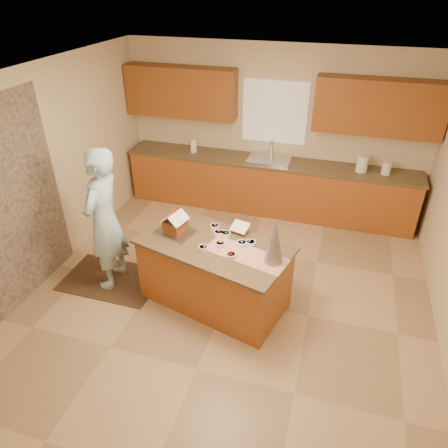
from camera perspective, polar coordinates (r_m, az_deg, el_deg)
The scene contains 26 objects.
floor at distance 5.37m, azimuth 0.42°, elevation -10.37°, with size 5.50×5.50×0.00m, color tan.
ceiling at distance 4.09m, azimuth 0.57°, elevation 18.99°, with size 5.50×5.50×0.00m, color silver.
wall_back at distance 7.05m, azimuth 6.92°, elevation 12.82°, with size 5.50×5.50×0.00m, color beige.
wall_front at distance 2.73m, azimuth -17.83°, elevation -26.05°, with size 5.50×5.50×0.00m, color beige.
wall_left at distance 5.73m, azimuth -24.42°, elevation 5.60°, with size 5.50×5.50×0.00m, color beige.
window_curtain at distance 6.93m, azimuth 7.03°, elevation 15.09°, with size 1.05×0.03×1.00m, color white.
back_counter_base at distance 7.12m, azimuth 6.00°, elevation 5.14°, with size 4.80×0.60×0.88m, color #A25921.
back_counter_top at distance 6.93m, azimuth 6.21°, elevation 8.55°, with size 4.85×0.63×0.04m, color brown.
upper_cabinet_left at distance 7.14m, azimuth -5.98°, elevation 17.73°, with size 1.85×0.35×0.80m, color brown.
upper_cabinet_right at distance 6.64m, azimuth 20.63°, elevation 14.91°, with size 1.85×0.35×0.80m, color brown.
sink at distance 6.93m, azimuth 6.21°, elevation 8.47°, with size 0.70×0.45×0.12m, color silver.
faucet at distance 7.03m, azimuth 6.58°, elevation 10.29°, with size 0.03×0.03×0.28m, color silver.
island_base at distance 5.09m, azimuth -1.34°, elevation -6.98°, with size 1.71×0.86×0.84m, color #A25921.
island_top at distance 4.83m, azimuth -1.41°, elevation -2.92°, with size 1.79×0.93×0.04m, color brown.
table_runner at distance 4.64m, azimuth 3.04°, elevation -4.26°, with size 0.95×0.34×0.01m, color #A9250C.
baking_tray at distance 5.04m, azimuth -6.71°, elevation -1.10°, with size 0.44×0.32×0.02m, color silver.
cookbook at distance 4.97m, azimuth 2.22°, elevation -0.40°, with size 0.21×0.02×0.17m, color white.
tinsel_tree at distance 4.42m, azimuth 7.00°, elevation -2.47°, with size 0.21×0.21×0.52m, color silver.
rug at distance 5.87m, azimuth -15.26°, elevation -7.40°, with size 1.28×0.84×0.01m, color black.
boy at distance 5.32m, azimuth -16.22°, elevation 0.50°, with size 0.69×0.45×1.89m, color #A3CEE7.
canister_a at distance 6.80m, azimuth 18.54°, elevation 7.76°, with size 0.16×0.16×0.22m, color white.
canister_b at distance 6.79m, azimuth 18.58°, elevation 7.91°, with size 0.18×0.18×0.25m, color white.
canister_c at distance 6.83m, azimuth 21.54°, elevation 7.20°, with size 0.14×0.14×0.20m, color white.
paper_towel at distance 7.21m, azimuth -4.25°, elevation 10.76°, with size 0.11×0.11×0.23m, color white.
gingerbread_house at distance 4.98m, azimuth -6.79°, elevation -0.02°, with size 0.32×0.32×0.27m.
candy_bowls at distance 4.82m, azimuth 0.23°, elevation -2.36°, with size 0.62×0.64×0.05m.
Camera 1 is at (1.11, -3.84, 3.60)m, focal length 33.04 mm.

